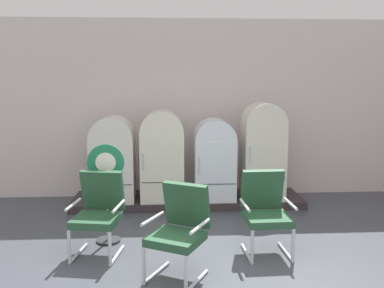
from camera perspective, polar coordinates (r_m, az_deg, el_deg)
back_wall at (r=7.74m, az=-0.82°, el=4.84°), size 11.76×0.12×3.19m
display_plinth at (r=7.39m, az=-0.57°, el=-7.55°), size 3.91×0.95×0.13m
refrigerator_0 at (r=7.13m, az=-10.60°, el=-1.72°), size 0.71×0.64×1.41m
refrigerator_1 at (r=7.07m, az=-4.05°, el=-1.22°), size 0.71×0.65×1.50m
refrigerator_2 at (r=7.12m, az=3.02°, el=-1.79°), size 0.68×0.64×1.36m
refrigerator_3 at (r=7.23m, az=9.52°, el=-0.53°), size 0.68×0.64×1.62m
armchair_left at (r=5.41m, az=-12.43°, el=-8.56°), size 0.67×0.72×1.02m
armchair_right at (r=5.40m, az=9.83°, el=-8.50°), size 0.62×0.66×1.02m
armchair_center at (r=4.71m, az=-1.63°, el=-11.04°), size 0.78×0.82×1.02m
sign_stand at (r=5.70m, az=-11.37°, el=-6.69°), size 0.48×0.32×1.32m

